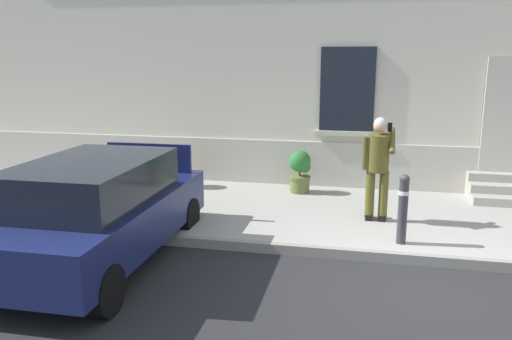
{
  "coord_description": "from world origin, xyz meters",
  "views": [
    {
      "loc": [
        -0.82,
        -6.13,
        2.84
      ],
      "look_at": [
        -2.5,
        1.6,
        1.1
      ],
      "focal_mm": 36.04,
      "sensor_mm": 36.0,
      "label": 1
    }
  ],
  "objects_px": {
    "bollard_near_person": "(403,207)",
    "planter_olive": "(300,170)",
    "hatchback_car_navy": "(99,209)",
    "person_on_phone": "(378,162)",
    "planter_terracotta": "(179,166)",
    "bollard_far_left": "(139,191)"
  },
  "relations": [
    {
      "from": "planter_terracotta",
      "to": "hatchback_car_navy",
      "type": "bearing_deg",
      "value": -85.83
    },
    {
      "from": "hatchback_car_navy",
      "to": "planter_terracotta",
      "type": "xyz_separation_m",
      "value": [
        -0.28,
        3.82,
        -0.18
      ]
    },
    {
      "from": "person_on_phone",
      "to": "planter_olive",
      "type": "bearing_deg",
      "value": 141.81
    },
    {
      "from": "hatchback_car_navy",
      "to": "planter_olive",
      "type": "bearing_deg",
      "value": 59.5
    },
    {
      "from": "planter_olive",
      "to": "bollard_far_left",
      "type": "bearing_deg",
      "value": -131.41
    },
    {
      "from": "bollard_far_left",
      "to": "planter_terracotta",
      "type": "bearing_deg",
      "value": 96.19
    },
    {
      "from": "bollard_near_person",
      "to": "bollard_far_left",
      "type": "distance_m",
      "value": 4.14
    },
    {
      "from": "bollard_near_person",
      "to": "planter_olive",
      "type": "distance_m",
      "value": 3.19
    },
    {
      "from": "hatchback_car_navy",
      "to": "person_on_phone",
      "type": "height_order",
      "value": "person_on_phone"
    },
    {
      "from": "bollard_near_person",
      "to": "bollard_far_left",
      "type": "bearing_deg",
      "value": 180.0
    },
    {
      "from": "hatchback_car_navy",
      "to": "bollard_near_person",
      "type": "distance_m",
      "value": 4.34
    },
    {
      "from": "bollard_far_left",
      "to": "person_on_phone",
      "type": "height_order",
      "value": "person_on_phone"
    },
    {
      "from": "hatchback_car_navy",
      "to": "person_on_phone",
      "type": "xyz_separation_m",
      "value": [
        3.78,
        2.3,
        0.36
      ]
    },
    {
      "from": "bollard_far_left",
      "to": "planter_terracotta",
      "type": "distance_m",
      "value": 2.55
    },
    {
      "from": "hatchback_car_navy",
      "to": "planter_olive",
      "type": "height_order",
      "value": "hatchback_car_navy"
    },
    {
      "from": "bollard_far_left",
      "to": "planter_terracotta",
      "type": "relative_size",
      "value": 1.22
    },
    {
      "from": "person_on_phone",
      "to": "planter_olive",
      "type": "distance_m",
      "value": 2.25
    },
    {
      "from": "planter_terracotta",
      "to": "bollard_near_person",
      "type": "bearing_deg",
      "value": -29.84
    },
    {
      "from": "planter_terracotta",
      "to": "planter_olive",
      "type": "bearing_deg",
      "value": 1.59
    },
    {
      "from": "bollard_near_person",
      "to": "person_on_phone",
      "type": "distance_m",
      "value": 1.16
    },
    {
      "from": "person_on_phone",
      "to": "bollard_near_person",
      "type": "bearing_deg",
      "value": -61.67
    },
    {
      "from": "hatchback_car_navy",
      "to": "person_on_phone",
      "type": "bearing_deg",
      "value": 31.29
    }
  ]
}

